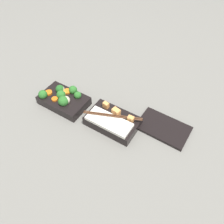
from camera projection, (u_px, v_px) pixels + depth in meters
ground_plane at (86, 115)px, 0.87m from camera, size 3.00×3.00×0.00m
bento_tray_vegetable at (64, 99)px, 0.90m from camera, size 0.19×0.12×0.07m
bento_tray_rice at (112, 121)px, 0.82m from camera, size 0.21×0.12×0.07m
bento_lid at (163, 128)px, 0.82m from camera, size 0.19×0.12×0.01m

